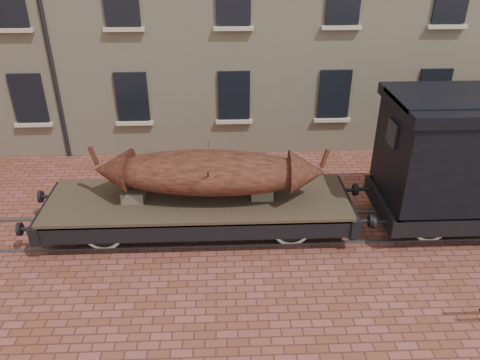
{
  "coord_description": "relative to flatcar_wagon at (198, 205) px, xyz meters",
  "views": [
    {
      "loc": [
        -2.95,
        -10.61,
        7.42
      ],
      "look_at": [
        -2.48,
        0.5,
        1.3
      ],
      "focal_mm": 35.0,
      "sensor_mm": 36.0,
      "label": 1
    }
  ],
  "objects": [
    {
      "name": "ground",
      "position": [
        3.61,
        -0.0,
        -0.84
      ],
      "size": [
        90.0,
        90.0,
        0.0
      ],
      "primitive_type": "plane",
      "color": "brown"
    },
    {
      "name": "rail_track",
      "position": [
        3.61,
        -0.0,
        -0.81
      ],
      "size": [
        30.0,
        1.52,
        0.06
      ],
      "color": "#59595E",
      "rests_on": "ground"
    },
    {
      "name": "flatcar_wagon",
      "position": [
        0.0,
        0.0,
        0.0
      ],
      "size": [
        8.92,
        2.42,
        1.35
      ],
      "color": "#443729",
      "rests_on": "ground"
    },
    {
      "name": "iron_boat",
      "position": [
        0.31,
        -0.0,
        0.98
      ],
      "size": [
        6.04,
        1.99,
        1.47
      ],
      "color": "brown",
      "rests_on": "flatcar_wagon"
    }
  ]
}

